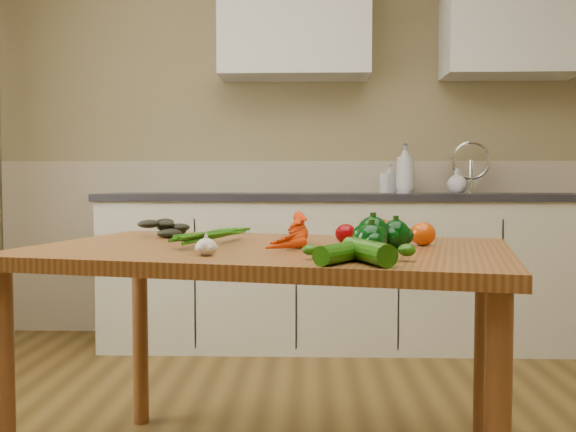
# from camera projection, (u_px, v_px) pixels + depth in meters

# --- Properties ---
(room) EXTENTS (4.04, 5.04, 2.64)m
(room) POSITION_uv_depth(u_px,v_px,m) (314.00, 79.00, 1.76)
(room) COLOR brown
(room) RESTS_ON ground
(counter_run) EXTENTS (2.84, 0.64, 1.14)m
(counter_run) POSITION_uv_depth(u_px,v_px,m) (346.00, 268.00, 3.81)
(counter_run) COLOR beige
(counter_run) RESTS_ON ground
(upper_cabinets) EXTENTS (2.15, 0.35, 0.70)m
(upper_cabinets) POSITION_uv_depth(u_px,v_px,m) (396.00, 18.00, 3.85)
(upper_cabinets) COLOR silver
(upper_cabinets) RESTS_ON room
(table) EXTENTS (1.60, 1.22, 0.77)m
(table) POSITION_uv_depth(u_px,v_px,m) (269.00, 273.00, 1.99)
(table) COLOR brown
(table) RESTS_ON ground
(soap_bottle_a) EXTENTS (0.16, 0.16, 0.30)m
(soap_bottle_a) POSITION_uv_depth(u_px,v_px,m) (405.00, 168.00, 3.84)
(soap_bottle_a) COLOR silver
(soap_bottle_a) RESTS_ON counter_run
(soap_bottle_b) EXTENTS (0.11, 0.11, 0.18)m
(soap_bottle_b) POSITION_uv_depth(u_px,v_px,m) (389.00, 178.00, 3.94)
(soap_bottle_b) COLOR silver
(soap_bottle_b) RESTS_ON counter_run
(soap_bottle_c) EXTENTS (0.16, 0.16, 0.15)m
(soap_bottle_c) POSITION_uv_depth(u_px,v_px,m) (457.00, 181.00, 3.83)
(soap_bottle_c) COLOR silver
(soap_bottle_c) RESTS_ON counter_run
(carrot_bunch) EXTENTS (0.31, 0.26, 0.07)m
(carrot_bunch) POSITION_uv_depth(u_px,v_px,m) (266.00, 235.00, 1.98)
(carrot_bunch) COLOR red
(carrot_bunch) RESTS_ON table
(leafy_greens) EXTENTS (0.20, 0.18, 0.10)m
(leafy_greens) POSITION_uv_depth(u_px,v_px,m) (171.00, 223.00, 2.33)
(leafy_greens) COLOR black
(leafy_greens) RESTS_ON table
(garlic_bulb) EXTENTS (0.06, 0.06, 0.05)m
(garlic_bulb) POSITION_uv_depth(u_px,v_px,m) (206.00, 247.00, 1.72)
(garlic_bulb) COLOR beige
(garlic_bulb) RESTS_ON table
(pepper_a) EXTENTS (0.10, 0.10, 0.10)m
(pepper_a) POSITION_uv_depth(u_px,v_px,m) (373.00, 233.00, 1.87)
(pepper_a) COLOR black
(pepper_a) RESTS_ON table
(pepper_b) EXTENTS (0.08, 0.08, 0.08)m
(pepper_b) POSITION_uv_depth(u_px,v_px,m) (396.00, 234.00, 1.90)
(pepper_b) COLOR black
(pepper_b) RESTS_ON table
(pepper_c) EXTENTS (0.08, 0.08, 0.08)m
(pepper_c) POSITION_uv_depth(u_px,v_px,m) (371.00, 240.00, 1.74)
(pepper_c) COLOR black
(pepper_c) RESTS_ON table
(tomato_a) EXTENTS (0.07, 0.07, 0.06)m
(tomato_a) POSITION_uv_depth(u_px,v_px,m) (346.00, 234.00, 2.07)
(tomato_a) COLOR #800207
(tomato_a) RESTS_ON table
(tomato_b) EXTENTS (0.08, 0.08, 0.07)m
(tomato_b) POSITION_uv_depth(u_px,v_px,m) (381.00, 230.00, 2.13)
(tomato_b) COLOR #C93F05
(tomato_b) RESTS_ON table
(tomato_c) EXTENTS (0.08, 0.08, 0.07)m
(tomato_c) POSITION_uv_depth(u_px,v_px,m) (423.00, 234.00, 1.99)
(tomato_c) COLOR #C93F05
(tomato_c) RESTS_ON table
(zucchini_a) EXTENTS (0.12, 0.22, 0.06)m
(zucchini_a) POSITION_uv_depth(u_px,v_px,m) (368.00, 251.00, 1.56)
(zucchini_a) COLOR #174C08
(zucchini_a) RESTS_ON table
(zucchini_b) EXTENTS (0.16, 0.19, 0.05)m
(zucchini_b) POSITION_uv_depth(u_px,v_px,m) (344.00, 252.00, 1.57)
(zucchini_b) COLOR #174C08
(zucchini_b) RESTS_ON table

